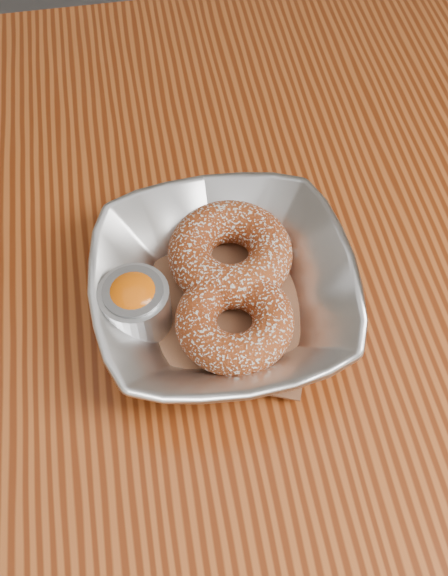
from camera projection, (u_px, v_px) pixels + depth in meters
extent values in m
plane|color=#565659|center=(236.00, 512.00, 1.20)|extent=(4.00, 4.00, 0.00)
cube|color=brown|center=(248.00, 286.00, 0.59)|extent=(1.20, 0.80, 0.04)
imported|color=#BBBDC2|center=(224.00, 291.00, 0.53)|extent=(0.21, 0.21, 0.05)
cube|color=brown|center=(224.00, 302.00, 0.54)|extent=(0.19, 0.19, 0.00)
torus|color=maroon|center=(230.00, 253.00, 0.55)|extent=(0.10, 0.10, 0.04)
torus|color=maroon|center=(235.00, 321.00, 0.51)|extent=(0.09, 0.09, 0.03)
cylinder|color=#BBBDC2|center=(136.00, 307.00, 0.52)|extent=(0.05, 0.05, 0.04)
cylinder|color=gray|center=(135.00, 304.00, 0.51)|extent=(0.05, 0.05, 0.04)
ellipsoid|color=#F86207|center=(134.00, 296.00, 0.50)|extent=(0.04, 0.04, 0.03)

